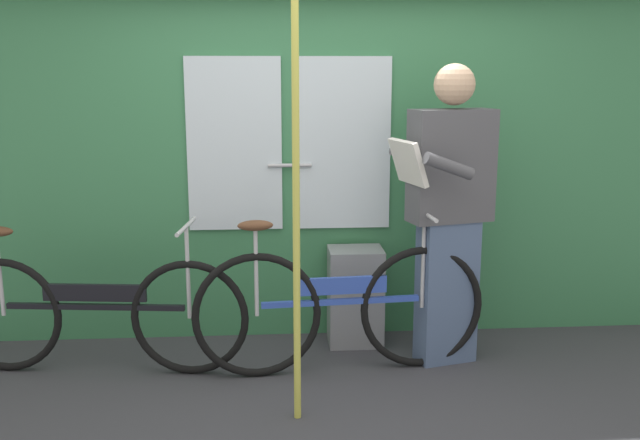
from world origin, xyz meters
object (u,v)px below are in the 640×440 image
(trash_bin_by_wall, at_px, (355,296))
(handrail_pole, at_px, (296,206))
(bicycle_leaning_behind, at_px, (340,308))
(passenger_reading_newspaper, at_px, (448,209))
(bicycle_near_door, at_px, (94,312))

(trash_bin_by_wall, bearing_deg, handrail_pole, -112.51)
(bicycle_leaning_behind, distance_m, passenger_reading_newspaper, 0.87)
(bicycle_near_door, xyz_separation_m, passenger_reading_newspaper, (2.08, 0.04, 0.58))
(bicycle_leaning_behind, distance_m, trash_bin_by_wall, 0.48)
(trash_bin_by_wall, bearing_deg, bicycle_leaning_behind, -108.10)
(passenger_reading_newspaper, xyz_separation_m, handrail_pole, (-0.92, -0.68, 0.16))
(bicycle_near_door, height_order, passenger_reading_newspaper, passenger_reading_newspaper)
(bicycle_leaning_behind, bearing_deg, bicycle_near_door, 171.84)
(bicycle_near_door, distance_m, handrail_pole, 1.51)
(bicycle_leaning_behind, height_order, trash_bin_by_wall, bicycle_leaning_behind)
(bicycle_leaning_behind, xyz_separation_m, passenger_reading_newspaper, (0.65, 0.13, 0.55))
(bicycle_leaning_behind, bearing_deg, passenger_reading_newspaper, 6.17)
(passenger_reading_newspaper, distance_m, trash_bin_by_wall, 0.87)
(bicycle_near_door, xyz_separation_m, trash_bin_by_wall, (1.57, 0.36, -0.05))
(bicycle_near_door, bearing_deg, passenger_reading_newspaper, 7.44)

